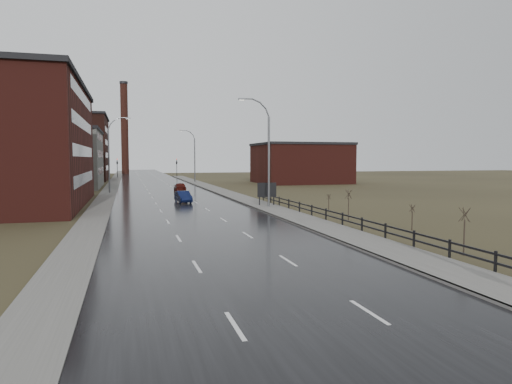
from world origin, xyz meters
TOP-DOWN VIEW (x-y plane):
  - ground at (0.00, 0.00)m, footprint 320.00×320.00m
  - road at (0.00, 60.00)m, footprint 14.00×300.00m
  - sidewalk_right at (8.60, 35.00)m, footprint 3.20×180.00m
  - curb_right at (7.08, 35.00)m, footprint 0.16×180.00m
  - sidewalk_left at (-8.20, 60.00)m, footprint 2.40×260.00m
  - warehouse_mid at (-17.99, 78.00)m, footprint 16.32×20.40m
  - warehouse_far at (-22.99, 108.00)m, footprint 26.52×24.48m
  - building_right at (30.30, 82.00)m, footprint 18.36×16.32m
  - smokestack at (-6.00, 150.00)m, footprint 2.70×2.70m
  - streetlight_right_mid at (8.50, 36.00)m, footprint 3.36×0.28m
  - streetlight_left at (-7.70, 62.00)m, footprint 3.36×0.28m
  - streetlight_right_far at (8.50, 90.00)m, footprint 3.36×0.28m
  - guardrail at (10.30, 18.31)m, footprint 0.10×53.05m
  - shrub_c at (11.89, 10.86)m, footprint 0.61×0.64m
  - shrub_d at (14.37, 19.06)m, footprint 0.45×0.48m
  - shrub_e at (12.23, 24.77)m, footprint 0.62×0.65m
  - shrub_f at (13.66, 31.71)m, footprint 0.41×0.43m
  - billboard at (9.10, 37.66)m, footprint 2.13×0.17m
  - traffic_light_left at (-8.00, 120.00)m, footprint 0.58×2.73m
  - traffic_light_right at (8.00, 120.00)m, footprint 0.58×2.73m
  - car_near at (0.86, 44.18)m, footprint 1.76×4.16m
  - car_far at (2.46, 62.01)m, footprint 1.84×4.32m

SIDE VIEW (x-z plane):
  - ground at x=0.00m, z-range 0.00..0.00m
  - road at x=0.00m, z-range 0.00..0.06m
  - sidewalk_left at x=-8.20m, z-range 0.00..0.12m
  - sidewalk_right at x=8.60m, z-range 0.00..0.18m
  - curb_right at x=7.08m, z-range 0.00..0.18m
  - car_near at x=0.86m, z-range 0.00..1.34m
  - guardrail at x=10.30m, z-range 0.16..1.26m
  - car_far at x=2.46m, z-range 0.00..1.46m
  - shrub_f at x=13.66m, z-range 0.05..1.76m
  - shrub_d at x=14.37m, z-range 0.06..1.94m
  - shrub_c at x=11.89m, z-range 0.08..2.67m
  - shrub_e at x=12.23m, z-range 0.08..2.72m
  - billboard at x=9.10m, z-range 0.44..3.04m
  - building_right at x=30.30m, z-range 0.01..8.51m
  - traffic_light_left at x=-8.00m, z-range 1.95..7.25m
  - traffic_light_right at x=8.00m, z-range 1.95..7.25m
  - warehouse_mid at x=-17.99m, z-range 0.01..10.51m
  - streetlight_right_mid at x=8.50m, z-range 0.16..11.51m
  - streetlight_left at x=-7.70m, z-range 0.16..11.51m
  - streetlight_right_far at x=8.50m, z-range 0.16..11.51m
  - warehouse_far at x=-22.99m, z-range 0.01..15.51m
  - smokestack at x=-6.00m, z-range 0.15..30.85m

